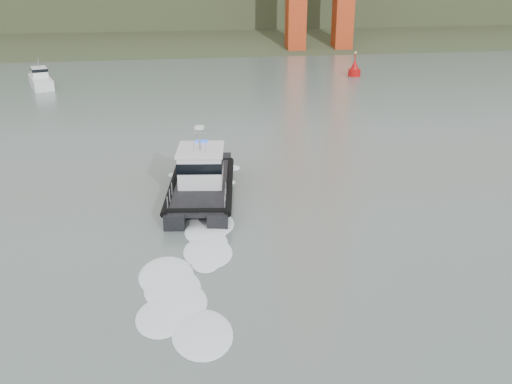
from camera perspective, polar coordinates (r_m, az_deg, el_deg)
ground at (r=24.81m, az=0.35°, el=-12.79°), size 400.00×400.00×0.00m
patrol_boat at (r=36.73m, az=-5.50°, el=1.30°), size 4.91×10.40×4.86m
motorboat at (r=74.96m, az=-20.74°, el=10.48°), size 4.03×6.91×3.61m
nav_buoy at (r=78.26m, az=9.82°, el=11.99°), size 1.63×1.63×3.39m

